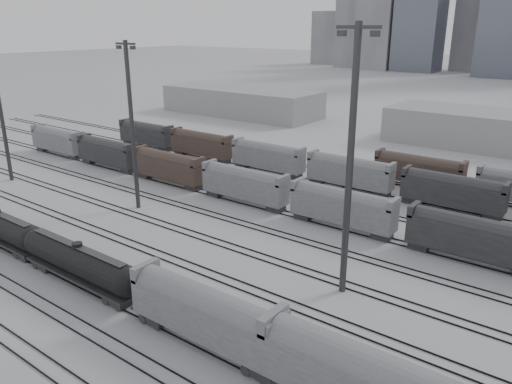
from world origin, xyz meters
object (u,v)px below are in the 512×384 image
Objects in this scene: hopper_car_a at (205,311)px; hopper_car_b at (367,381)px; tank_car_b at (79,261)px; light_mast_c at (350,159)px.

hopper_car_b is (15.04, 0.00, 0.23)m from hopper_car_a.
light_mast_c is (23.24, 15.71, 11.65)m from tank_car_b.
hopper_car_a is at bearing -107.97° from light_mast_c.
tank_car_b is at bearing -145.94° from light_mast_c.
hopper_car_b is 0.61× the size of light_mast_c.
hopper_car_b is at bearing -57.66° from light_mast_c.
hopper_car_b is at bearing 0.00° from tank_car_b.
hopper_car_a is 19.80m from light_mast_c.
tank_car_b is 33.20m from hopper_car_b.
tank_car_b is at bearing 180.00° from hopper_car_a.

